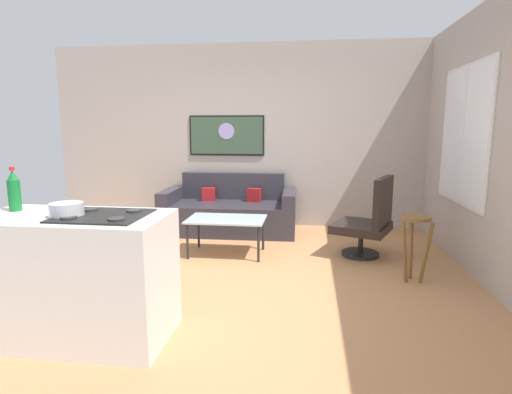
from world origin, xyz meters
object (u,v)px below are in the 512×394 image
at_px(armchair, 369,221).
at_px(soda_bottle, 14,191).
at_px(mixing_bowl, 67,210).
at_px(couch, 230,212).
at_px(wall_painting, 227,135).
at_px(bar_stool, 415,234).
at_px(coffee_table, 227,221).

relative_size(armchair, soda_bottle, 2.94).
bearing_deg(mixing_bowl, couch, 81.01).
bearing_deg(armchair, couch, 151.97).
height_order(armchair, wall_painting, wall_painting).
relative_size(bar_stool, mixing_bowl, 2.94).
xyz_separation_m(couch, wall_painting, (-0.13, 0.48, 1.12)).
height_order(soda_bottle, wall_painting, wall_painting).
height_order(coffee_table, soda_bottle, soda_bottle).
xyz_separation_m(bar_stool, mixing_bowl, (-2.74, -1.51, 0.47)).
xyz_separation_m(coffee_table, wall_painting, (-0.31, 1.60, 1.00)).
relative_size(couch, bar_stool, 2.91).
distance_m(armchair, bar_stool, 0.83).
distance_m(armchair, wall_painting, 2.68).
height_order(couch, mixing_bowl, mixing_bowl).
distance_m(coffee_table, wall_painting, 1.91).
height_order(bar_stool, wall_painting, wall_painting).
bearing_deg(soda_bottle, mixing_bowl, -16.37).
bearing_deg(wall_painting, coffee_table, -78.97).
distance_m(couch, wall_painting, 1.23).
bearing_deg(coffee_table, armchair, 4.19).
relative_size(soda_bottle, wall_painting, 0.28).
bearing_deg(couch, mixing_bowl, -98.99).
relative_size(coffee_table, mixing_bowl, 4.08).
xyz_separation_m(coffee_table, mixing_bowl, (-0.70, -2.15, 0.56)).
distance_m(bar_stool, wall_painting, 3.38).
distance_m(bar_stool, mixing_bowl, 3.16).
relative_size(coffee_table, bar_stool, 1.39).
distance_m(couch, coffee_table, 1.15).
height_order(couch, soda_bottle, soda_bottle).
bearing_deg(armchair, wall_painting, 143.76).
xyz_separation_m(couch, coffee_table, (0.18, -1.13, 0.13)).
relative_size(coffee_table, wall_painting, 0.79).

